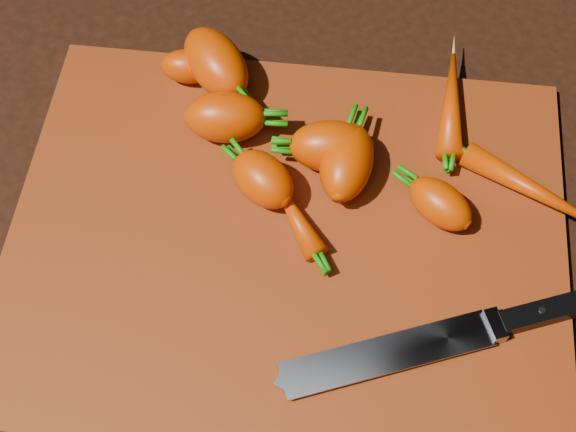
# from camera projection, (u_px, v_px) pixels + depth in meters

# --- Properties ---
(ground) EXTENTS (2.00, 2.00, 0.01)m
(ground) POSITION_uv_depth(u_px,v_px,m) (287.00, 244.00, 0.73)
(ground) COLOR black
(cutting_board) EXTENTS (0.50, 0.40, 0.01)m
(cutting_board) POSITION_uv_depth(u_px,v_px,m) (287.00, 239.00, 0.72)
(cutting_board) COLOR maroon
(cutting_board) RESTS_ON ground
(carrot_0) EXTENTS (0.08, 0.06, 0.05)m
(carrot_0) POSITION_uv_depth(u_px,v_px,m) (225.00, 117.00, 0.76)
(carrot_0) COLOR #C93800
(carrot_0) RESTS_ON cutting_board
(carrot_1) EXTENTS (0.08, 0.08, 0.04)m
(carrot_1) POSITION_uv_depth(u_px,v_px,m) (263.00, 179.00, 0.72)
(carrot_1) COLOR #C93800
(carrot_1) RESTS_ON cutting_board
(carrot_2) EXTENTS (0.10, 0.10, 0.05)m
(carrot_2) POSITION_uv_depth(u_px,v_px,m) (216.00, 63.00, 0.79)
(carrot_2) COLOR #C93800
(carrot_2) RESTS_ON cutting_board
(carrot_3) EXTENTS (0.06, 0.09, 0.05)m
(carrot_3) POSITION_uv_depth(u_px,v_px,m) (347.00, 162.00, 0.73)
(carrot_3) COLOR #C93800
(carrot_3) RESTS_ON cutting_board
(carrot_4) EXTENTS (0.08, 0.05, 0.05)m
(carrot_4) POSITION_uv_depth(u_px,v_px,m) (331.00, 146.00, 0.74)
(carrot_4) COLOR #C93800
(carrot_4) RESTS_ON cutting_board
(carrot_5) EXTENTS (0.05, 0.03, 0.03)m
(carrot_5) POSITION_uv_depth(u_px,v_px,m) (187.00, 67.00, 0.80)
(carrot_5) COLOR #C93800
(carrot_5) RESTS_ON cutting_board
(carrot_6) EXTENTS (0.07, 0.07, 0.04)m
(carrot_6) POSITION_uv_depth(u_px,v_px,m) (440.00, 204.00, 0.71)
(carrot_6) COLOR #C93800
(carrot_6) RESTS_ON cutting_board
(carrot_7) EXTENTS (0.03, 0.13, 0.03)m
(carrot_7) POSITION_uv_depth(u_px,v_px,m) (451.00, 103.00, 0.78)
(carrot_7) COLOR #C93800
(carrot_7) RESTS_ON cutting_board
(carrot_8) EXTENTS (0.14, 0.09, 0.03)m
(carrot_8) POSITION_uv_depth(u_px,v_px,m) (535.00, 191.00, 0.73)
(carrot_8) COLOR #C93800
(carrot_8) RESTS_ON cutting_board
(carrot_9) EXTENTS (0.07, 0.09, 0.02)m
(carrot_9) POSITION_uv_depth(u_px,v_px,m) (295.00, 216.00, 0.72)
(carrot_9) COLOR #C93800
(carrot_9) RESTS_ON cutting_board
(knife) EXTENTS (0.28, 0.13, 0.02)m
(knife) POSITION_uv_depth(u_px,v_px,m) (408.00, 349.00, 0.66)
(knife) COLOR gray
(knife) RESTS_ON cutting_board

